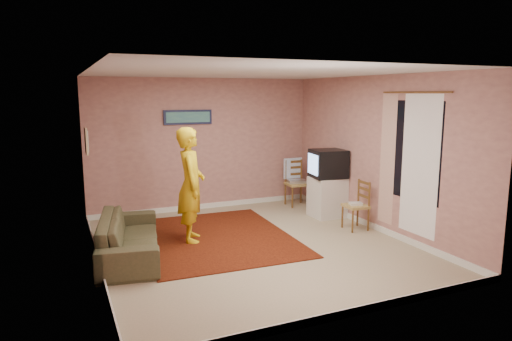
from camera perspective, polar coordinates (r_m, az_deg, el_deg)
name	(u,v)px	position (r m, az deg, el deg)	size (l,w,h in m)	color
ground	(253,245)	(7.09, -0.38, -9.34)	(5.00, 5.00, 0.00)	tan
wall_back	(203,145)	(9.11, -6.64, 3.23)	(4.50, 0.02, 2.60)	tan
wall_front	(353,196)	(4.63, 11.98, -3.12)	(4.50, 0.02, 2.60)	tan
wall_left	(93,172)	(6.25, -19.70, -0.19)	(0.02, 5.00, 2.60)	tan
wall_right	(375,154)	(7.93, 14.71, 2.04)	(0.02, 5.00, 2.60)	tan
ceiling	(253,73)	(6.71, -0.41, 12.15)	(4.50, 5.00, 0.02)	silver
baseboard_back	(204,206)	(9.32, -6.48, -4.43)	(4.50, 0.02, 0.10)	silver
baseboard_front	(348,313)	(5.06, 11.39, -17.06)	(4.50, 0.02, 0.10)	silver
baseboard_left	(99,264)	(6.57, -18.98, -10.99)	(0.02, 5.00, 0.10)	silver
baseboard_right	(372,225)	(8.18, 14.28, -6.68)	(0.02, 5.00, 0.10)	silver
window	(414,151)	(7.23, 19.14, 2.31)	(0.01, 1.10, 1.50)	black
curtain_sheer	(420,166)	(7.14, 19.78, 0.57)	(0.01, 0.75, 2.10)	white
curtain_floral	(387,160)	(7.65, 16.11, 1.32)	(0.01, 0.35, 2.10)	beige
curtain_rod	(415,92)	(7.15, 19.26, 9.22)	(0.02, 0.02, 1.40)	brown
picture_back	(188,117)	(8.95, -8.50, 6.61)	(0.95, 0.04, 0.28)	#161B3D
picture_left	(86,141)	(7.80, -20.43, 3.48)	(0.04, 0.38, 0.42)	beige
area_rug	(215,237)	(7.47, -5.12, -8.31)	(2.34, 2.92, 0.02)	#320D05
tv_cabinet	(327,197)	(8.71, 8.90, -3.29)	(0.59, 0.54, 0.75)	silver
crt_tv	(328,164)	(8.59, 8.97, 0.86)	(0.68, 0.62, 0.52)	black
chair_a	(297,178)	(9.44, 5.15, -0.99)	(0.44, 0.42, 0.51)	tan
dvd_player	(297,181)	(9.45, 5.15, -1.36)	(0.36, 0.26, 0.06)	silver
blue_throw	(293,168)	(9.57, 4.62, 0.29)	(0.41, 0.05, 0.43)	#97BCF8
chair_b	(356,200)	(7.95, 12.37, -3.63)	(0.38, 0.40, 0.46)	tan
game_console	(356,204)	(7.96, 12.36, -4.07)	(0.21, 0.15, 0.04)	silver
sofa	(129,237)	(6.79, -15.57, -7.96)	(2.02, 0.79, 0.59)	#4C462E
person	(191,185)	(7.16, -8.14, -1.79)	(0.65, 0.43, 1.80)	gold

